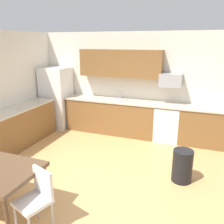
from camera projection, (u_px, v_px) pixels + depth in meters
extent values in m
plane|color=tan|center=(94.00, 177.00, 4.44)|extent=(12.00, 12.00, 0.00)
cube|color=silver|center=(133.00, 83.00, 6.44)|extent=(5.80, 0.10, 2.70)
cube|color=brown|center=(111.00, 116.00, 6.55)|extent=(2.47, 0.60, 0.90)
cube|color=brown|center=(202.00, 127.00, 5.76)|extent=(1.08, 0.60, 0.90)
cube|color=brown|center=(22.00, 126.00, 5.80)|extent=(0.60, 2.00, 0.90)
cube|color=beige|center=(129.00, 102.00, 6.25)|extent=(4.80, 0.64, 0.04)
cube|color=beige|center=(19.00, 108.00, 5.67)|extent=(0.64, 2.00, 0.04)
cube|color=brown|center=(120.00, 63.00, 6.18)|extent=(2.20, 0.34, 0.70)
cube|color=white|center=(57.00, 98.00, 6.91)|extent=(0.76, 0.70, 1.74)
cube|color=white|center=(167.00, 123.00, 6.04)|extent=(0.60, 0.60, 0.88)
cube|color=black|center=(168.00, 106.00, 5.91)|extent=(0.60, 0.60, 0.03)
cube|color=#9EA0A5|center=(171.00, 80.00, 5.82)|extent=(0.54, 0.36, 0.32)
cube|color=#A5A8AD|center=(118.00, 102.00, 6.36)|extent=(0.48, 0.40, 0.14)
cylinder|color=#B2B5BA|center=(120.00, 95.00, 6.48)|extent=(0.02, 0.02, 0.24)
cylinder|color=brown|center=(8.00, 222.00, 2.88)|extent=(0.05, 0.05, 0.69)
cylinder|color=brown|center=(46.00, 186.00, 3.58)|extent=(0.05, 0.05, 0.69)
cube|color=white|center=(33.00, 202.00, 3.07)|extent=(0.51, 0.51, 0.05)
cube|color=white|center=(43.00, 183.00, 3.14)|extent=(0.37, 0.16, 0.40)
cylinder|color=#B2B2B7|center=(16.00, 219.00, 3.11)|extent=(0.03, 0.03, 0.42)
cylinder|color=#B2B2B7|center=(38.00, 205.00, 3.36)|extent=(0.03, 0.03, 0.42)
cylinder|color=#B2B2B7|center=(53.00, 216.00, 3.16)|extent=(0.03, 0.03, 0.42)
cylinder|color=black|center=(182.00, 166.00, 4.26)|extent=(0.36, 0.36, 0.60)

